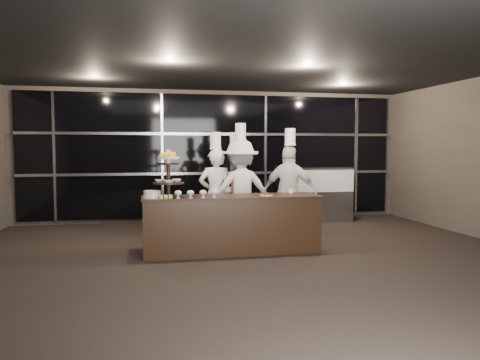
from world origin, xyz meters
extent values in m
plane|color=black|center=(0.00, 0.00, 0.00)|extent=(10.00, 10.00, 0.00)
plane|color=black|center=(0.00, 0.00, 3.00)|extent=(10.00, 10.00, 0.00)
plane|color=#473F38|center=(0.00, 5.00, 1.50)|extent=(9.00, 0.00, 9.00)
cube|color=black|center=(0.00, 4.94, 1.50)|extent=(8.60, 0.04, 2.80)
cube|color=#A5A5AA|center=(0.00, 4.89, 1.10)|extent=(8.60, 0.06, 0.06)
cube|color=#A5A5AA|center=(0.00, 4.89, 2.00)|extent=(8.60, 0.06, 0.06)
cube|color=#A5A5AA|center=(-3.50, 4.91, 1.50)|extent=(0.05, 0.05, 2.80)
cube|color=#A5A5AA|center=(-1.20, 4.91, 1.50)|extent=(0.05, 0.05, 2.80)
cube|color=#A5A5AA|center=(1.20, 4.91, 1.50)|extent=(0.05, 0.05, 2.80)
cube|color=#A5A5AA|center=(3.50, 4.91, 1.50)|extent=(0.05, 0.05, 2.80)
cube|color=black|center=(-0.24, 1.58, 0.45)|extent=(2.80, 0.70, 0.90)
cube|color=black|center=(-0.24, 1.58, 0.91)|extent=(2.84, 0.74, 0.03)
cylinder|color=black|center=(-1.24, 1.58, 0.94)|extent=(0.24, 0.24, 0.03)
cylinder|color=black|center=(-1.24, 1.58, 1.27)|extent=(0.06, 0.06, 0.70)
cylinder|color=black|center=(-1.24, 1.58, 1.14)|extent=(0.48, 0.48, 0.02)
cylinder|color=black|center=(-1.24, 1.58, 1.44)|extent=(0.34, 0.34, 0.02)
cylinder|color=white|center=(-1.24, 1.58, 1.48)|extent=(0.10, 0.10, 0.06)
cylinder|color=white|center=(-1.24, 1.58, 1.53)|extent=(0.34, 0.34, 0.04)
sphere|color=orange|center=(-1.16, 1.58, 1.58)|extent=(0.09, 0.09, 0.09)
sphere|color=olive|center=(-1.20, 1.65, 1.58)|extent=(0.09, 0.09, 0.09)
sphere|color=orange|center=(-1.28, 1.65, 1.58)|extent=(0.09, 0.09, 0.09)
sphere|color=#FFF935|center=(-1.32, 1.58, 1.58)|extent=(0.09, 0.09, 0.09)
sphere|color=#8DB92F|center=(-1.28, 1.51, 1.58)|extent=(0.09, 0.09, 0.09)
sphere|color=orange|center=(-1.20, 1.51, 1.58)|extent=(0.09, 0.09, 0.09)
sphere|color=orange|center=(-1.24, 1.58, 1.62)|extent=(0.09, 0.09, 0.09)
imported|color=white|center=(-1.37, 1.64, 1.17)|extent=(0.16, 0.16, 0.04)
imported|color=white|center=(-1.11, 1.64, 1.18)|extent=(0.15, 0.15, 0.05)
imported|color=white|center=(-1.24, 1.46, 1.17)|extent=(0.16, 0.16, 0.04)
cylinder|color=silver|center=(-1.10, 1.36, 0.93)|extent=(0.07, 0.07, 0.01)
cylinder|color=silver|center=(-1.10, 1.36, 0.96)|extent=(0.02, 0.02, 0.05)
ellipsoid|color=silver|center=(-1.10, 1.36, 1.01)|extent=(0.11, 0.11, 0.08)
ellipsoid|color=#23D565|center=(-1.10, 1.36, 1.01)|extent=(0.08, 0.08, 0.05)
cylinder|color=silver|center=(-0.92, 1.36, 0.93)|extent=(0.07, 0.07, 0.01)
cylinder|color=silver|center=(-0.92, 1.36, 0.96)|extent=(0.02, 0.02, 0.05)
ellipsoid|color=silver|center=(-0.92, 1.36, 1.01)|extent=(0.11, 0.11, 0.08)
ellipsoid|color=red|center=(-0.92, 1.36, 1.01)|extent=(0.08, 0.08, 0.05)
cylinder|color=silver|center=(-0.72, 1.36, 0.93)|extent=(0.07, 0.07, 0.01)
cylinder|color=silver|center=(-0.72, 1.36, 0.96)|extent=(0.02, 0.02, 0.05)
ellipsoid|color=silver|center=(-0.72, 1.36, 1.01)|extent=(0.11, 0.11, 0.08)
ellipsoid|color=#FDF1AE|center=(-0.72, 1.36, 1.01)|extent=(0.08, 0.08, 0.05)
cylinder|color=silver|center=(-0.55, 1.36, 0.93)|extent=(0.07, 0.07, 0.01)
cylinder|color=silver|center=(-0.55, 1.36, 0.96)|extent=(0.02, 0.02, 0.05)
ellipsoid|color=silver|center=(-0.55, 1.36, 1.01)|extent=(0.11, 0.11, 0.08)
ellipsoid|color=#492A11|center=(-0.55, 1.36, 1.01)|extent=(0.08, 0.08, 0.05)
cylinder|color=white|center=(-1.49, 1.53, 0.93)|extent=(0.30, 0.30, 0.01)
cylinder|color=white|center=(-1.49, 1.53, 0.98)|extent=(0.26, 0.26, 0.10)
cube|color=#DFBF6D|center=(-1.36, 1.38, 0.95)|extent=(0.06, 0.06, 0.05)
cube|color=#DFBF6D|center=(-1.29, 1.38, 0.95)|extent=(0.06, 0.06, 0.05)
cube|color=#DFBF6D|center=(-1.22, 1.38, 0.95)|extent=(0.06, 0.06, 0.05)
cube|color=#DFBF6D|center=(-1.36, 1.45, 0.95)|extent=(0.06, 0.06, 0.05)
cube|color=#DFBF6D|center=(-1.29, 1.45, 0.95)|extent=(0.06, 0.06, 0.05)
cube|color=#DFBF6D|center=(-1.22, 1.45, 0.95)|extent=(0.06, 0.06, 0.05)
cylinder|color=white|center=(0.32, 1.48, 0.93)|extent=(0.20, 0.20, 0.01)
cylinder|color=#4C2814|center=(0.32, 1.48, 0.95)|extent=(0.08, 0.08, 0.04)
cylinder|color=white|center=(0.84, 1.83, 0.96)|extent=(0.08, 0.08, 0.07)
cube|color=#A5A5AA|center=(2.37, 4.30, 0.35)|extent=(1.31, 0.56, 0.70)
cube|color=silver|center=(2.37, 4.30, 0.95)|extent=(1.31, 0.56, 0.50)
cube|color=#FFC67F|center=(2.37, 4.30, 0.95)|extent=(1.22, 0.47, 0.40)
cube|color=#A5A5AA|center=(2.37, 4.30, 1.22)|extent=(1.33, 0.58, 0.04)
imported|color=white|center=(-0.34, 2.61, 0.83)|extent=(0.64, 0.45, 1.67)
cylinder|color=white|center=(-0.34, 2.61, 1.82)|extent=(0.19, 0.19, 0.30)
cylinder|color=white|center=(-0.34, 2.61, 1.67)|extent=(0.21, 0.21, 0.03)
imported|color=white|center=(0.06, 2.81, 0.84)|extent=(0.97, 0.86, 1.67)
cylinder|color=white|center=(0.06, 2.81, 1.82)|extent=(0.19, 0.19, 0.30)
cylinder|color=white|center=(0.06, 2.81, 1.68)|extent=(0.21, 0.21, 0.03)
imported|color=silver|center=(0.11, 2.53, 0.91)|extent=(1.24, 0.78, 1.83)
cylinder|color=white|center=(0.11, 2.53, 1.98)|extent=(0.19, 0.19, 0.30)
cylinder|color=white|center=(0.11, 2.53, 1.83)|extent=(0.21, 0.21, 0.03)
cube|color=#991C0B|center=(0.11, 2.41, 0.91)|extent=(0.34, 0.03, 0.68)
imported|color=silver|center=(0.99, 2.35, 0.87)|extent=(1.08, 0.92, 1.74)
cylinder|color=white|center=(0.99, 2.35, 1.89)|extent=(0.19, 0.19, 0.30)
cylinder|color=white|center=(0.99, 2.35, 1.74)|extent=(0.21, 0.21, 0.03)
camera|label=1|loc=(-1.60, -5.75, 1.69)|focal=35.00mm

